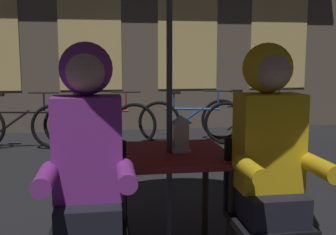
{
  "coord_description": "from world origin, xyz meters",
  "views": [
    {
      "loc": [
        -0.39,
        -2.49,
        1.32
      ],
      "look_at": [
        0.0,
        0.05,
        0.95
      ],
      "focal_mm": 44.41,
      "sensor_mm": 36.0,
      "label": 1
    }
  ],
  "objects_px": {
    "chair_left": "(90,217)",
    "person_left_hooded": "(88,153)",
    "bicycle_fifth": "(253,119)",
    "chair_right": "(264,207)",
    "lantern": "(181,132)",
    "person_right_hooded": "(270,147)",
    "bicycle_third": "(100,124)",
    "bicycle_fourth": "(192,122)",
    "cafe_table": "(169,168)",
    "bicycle_second": "(18,126)"
  },
  "relations": [
    {
      "from": "chair_left",
      "to": "person_left_hooded",
      "type": "relative_size",
      "value": 0.62
    },
    {
      "from": "bicycle_fifth",
      "to": "chair_right",
      "type": "bearing_deg",
      "value": -109.48
    },
    {
      "from": "person_left_hooded",
      "to": "bicycle_fifth",
      "type": "xyz_separation_m",
      "value": [
        2.45,
        4.27,
        -0.5
      ]
    },
    {
      "from": "lantern",
      "to": "person_right_hooded",
      "type": "height_order",
      "value": "person_right_hooded"
    },
    {
      "from": "bicycle_third",
      "to": "person_left_hooded",
      "type": "bearing_deg",
      "value": -90.13
    },
    {
      "from": "person_right_hooded",
      "to": "bicycle_fifth",
      "type": "bearing_deg",
      "value": 70.76
    },
    {
      "from": "person_left_hooded",
      "to": "chair_right",
      "type": "bearing_deg",
      "value": 3.39
    },
    {
      "from": "chair_left",
      "to": "person_right_hooded",
      "type": "distance_m",
      "value": 1.03
    },
    {
      "from": "chair_left",
      "to": "bicycle_fourth",
      "type": "height_order",
      "value": "chair_left"
    },
    {
      "from": "person_left_hooded",
      "to": "bicycle_fourth",
      "type": "distance_m",
      "value": 4.38
    },
    {
      "from": "cafe_table",
      "to": "bicycle_second",
      "type": "xyz_separation_m",
      "value": [
        -1.65,
        3.71,
        -0.29
      ]
    },
    {
      "from": "bicycle_second",
      "to": "bicycle_fifth",
      "type": "relative_size",
      "value": 1.02
    },
    {
      "from": "chair_left",
      "to": "bicycle_third",
      "type": "xyz_separation_m",
      "value": [
        0.01,
        4.04,
        -0.14
      ]
    },
    {
      "from": "bicycle_second",
      "to": "bicycle_fifth",
      "type": "bearing_deg",
      "value": 2.19
    },
    {
      "from": "person_left_hooded",
      "to": "bicycle_fourth",
      "type": "bearing_deg",
      "value": 71.08
    },
    {
      "from": "chair_left",
      "to": "person_left_hooded",
      "type": "bearing_deg",
      "value": -90.0
    },
    {
      "from": "bicycle_fourth",
      "to": "bicycle_fifth",
      "type": "xyz_separation_m",
      "value": [
        1.04,
        0.15,
        0.0
      ]
    },
    {
      "from": "person_left_hooded",
      "to": "person_right_hooded",
      "type": "height_order",
      "value": "same"
    },
    {
      "from": "bicycle_fourth",
      "to": "chair_right",
      "type": "bearing_deg",
      "value": -96.34
    },
    {
      "from": "chair_right",
      "to": "bicycle_second",
      "type": "height_order",
      "value": "chair_right"
    },
    {
      "from": "lantern",
      "to": "chair_right",
      "type": "distance_m",
      "value": 0.66
    },
    {
      "from": "lantern",
      "to": "person_left_hooded",
      "type": "xyz_separation_m",
      "value": [
        -0.55,
        -0.42,
        -0.01
      ]
    },
    {
      "from": "cafe_table",
      "to": "person_right_hooded",
      "type": "relative_size",
      "value": 0.53
    },
    {
      "from": "person_right_hooded",
      "to": "bicycle_fifth",
      "type": "height_order",
      "value": "person_right_hooded"
    },
    {
      "from": "cafe_table",
      "to": "bicycle_fifth",
      "type": "relative_size",
      "value": 0.45
    },
    {
      "from": "bicycle_fifth",
      "to": "chair_left",
      "type": "bearing_deg",
      "value": -120.18
    },
    {
      "from": "bicycle_fourth",
      "to": "bicycle_third",
      "type": "bearing_deg",
      "value": -179.18
    },
    {
      "from": "chair_left",
      "to": "person_left_hooded",
      "type": "height_order",
      "value": "person_left_hooded"
    },
    {
      "from": "person_left_hooded",
      "to": "bicycle_third",
      "type": "bearing_deg",
      "value": 89.87
    },
    {
      "from": "lantern",
      "to": "bicycle_fifth",
      "type": "height_order",
      "value": "lantern"
    },
    {
      "from": "bicycle_second",
      "to": "cafe_table",
      "type": "bearing_deg",
      "value": -66.06
    },
    {
      "from": "person_left_hooded",
      "to": "bicycle_second",
      "type": "relative_size",
      "value": 0.84
    },
    {
      "from": "person_right_hooded",
      "to": "bicycle_third",
      "type": "bearing_deg",
      "value": 103.06
    },
    {
      "from": "chair_left",
      "to": "bicycle_second",
      "type": "relative_size",
      "value": 0.52
    },
    {
      "from": "lantern",
      "to": "chair_left",
      "type": "height_order",
      "value": "lantern"
    },
    {
      "from": "person_left_hooded",
      "to": "bicycle_fifth",
      "type": "distance_m",
      "value": 4.95
    },
    {
      "from": "bicycle_third",
      "to": "person_right_hooded",
      "type": "bearing_deg",
      "value": -76.94
    },
    {
      "from": "person_left_hooded",
      "to": "chair_left",
      "type": "bearing_deg",
      "value": 90.0
    },
    {
      "from": "cafe_table",
      "to": "chair_left",
      "type": "height_order",
      "value": "chair_left"
    },
    {
      "from": "bicycle_second",
      "to": "bicycle_fifth",
      "type": "xyz_separation_m",
      "value": [
        3.62,
        0.14,
        0.0
      ]
    },
    {
      "from": "bicycle_second",
      "to": "bicycle_fourth",
      "type": "bearing_deg",
      "value": -0.3
    },
    {
      "from": "lantern",
      "to": "bicycle_third",
      "type": "xyz_separation_m",
      "value": [
        -0.54,
        3.67,
        -0.51
      ]
    },
    {
      "from": "person_right_hooded",
      "to": "bicycle_fourth",
      "type": "bearing_deg",
      "value": 83.74
    },
    {
      "from": "person_right_hooded",
      "to": "bicycle_fourth",
      "type": "height_order",
      "value": "person_right_hooded"
    },
    {
      "from": "cafe_table",
      "to": "person_left_hooded",
      "type": "xyz_separation_m",
      "value": [
        -0.48,
        -0.43,
        0.21
      ]
    },
    {
      "from": "bicycle_second",
      "to": "bicycle_fourth",
      "type": "height_order",
      "value": "same"
    },
    {
      "from": "bicycle_third",
      "to": "bicycle_fifth",
      "type": "height_order",
      "value": "same"
    },
    {
      "from": "chair_right",
      "to": "bicycle_fifth",
      "type": "height_order",
      "value": "chair_right"
    },
    {
      "from": "bicycle_third",
      "to": "bicycle_fifth",
      "type": "bearing_deg",
      "value": 4.03
    },
    {
      "from": "chair_left",
      "to": "person_right_hooded",
      "type": "bearing_deg",
      "value": -3.39
    }
  ]
}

